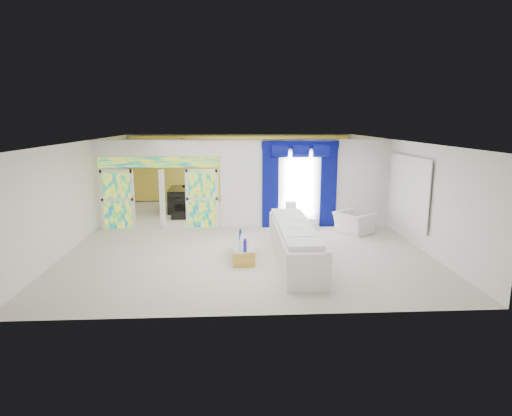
{
  "coord_description": "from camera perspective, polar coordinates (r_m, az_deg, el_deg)",
  "views": [
    {
      "loc": [
        -0.38,
        -13.63,
        3.64
      ],
      "look_at": [
        0.3,
        -1.2,
        1.1
      ],
      "focal_mm": 30.39,
      "sensor_mm": 36.0,
      "label": 1
    }
  ],
  "objects": [
    {
      "name": "blue_drape_right",
      "position": [
        15.03,
        9.52,
        2.81
      ],
      "size": [
        0.55,
        0.1,
        2.8
      ],
      "primitive_type": "cube",
      "color": "#04094D",
      "rests_on": "ground"
    },
    {
      "name": "window_pane",
      "position": [
        14.87,
        5.73,
        3.01
      ],
      "size": [
        1.0,
        0.02,
        2.3
      ],
      "primitive_type": "cube",
      "color": "white",
      "rests_on": "dividing_wall"
    },
    {
      "name": "blue_pelmet",
      "position": [
        14.7,
        5.86,
        8.28
      ],
      "size": [
        2.6,
        0.12,
        0.25
      ],
      "primitive_type": "cube",
      "color": "#04094D",
      "rests_on": "dividing_wall"
    },
    {
      "name": "decanters",
      "position": [
        11.56,
        -1.82,
        -4.38
      ],
      "size": [
        0.2,
        1.29,
        0.25
      ],
      "color": "white",
      "rests_on": "coffee_table"
    },
    {
      "name": "gold_curtains",
      "position": [
        19.65,
        -2.01,
        5.28
      ],
      "size": [
        9.7,
        0.12,
        2.9
      ],
      "primitive_type": "cube",
      "color": "gold",
      "rests_on": "ground"
    },
    {
      "name": "white_sofa",
      "position": [
        11.48,
        5.13,
        -4.78
      ],
      "size": [
        0.99,
        4.48,
        0.85
      ],
      "primitive_type": "cube",
      "rotation": [
        0.0,
        0.0,
        -0.01
      ],
      "color": "white",
      "rests_on": "ground"
    },
    {
      "name": "wall_mirror",
      "position": [
        13.86,
        19.49,
        2.2
      ],
      "size": [
        0.04,
        2.7,
        1.9
      ],
      "primitive_type": "cube",
      "color": "white",
      "rests_on": "ground"
    },
    {
      "name": "dividing_wall",
      "position": [
        15.0,
        6.62,
        3.26
      ],
      "size": [
        5.7,
        0.18,
        3.0
      ],
      "primitive_type": "cube",
      "color": "white",
      "rests_on": "ground"
    },
    {
      "name": "tv_console",
      "position": [
        16.96,
        -17.49,
        -0.11
      ],
      "size": [
        0.55,
        0.51,
        0.74
      ],
      "primitive_type": "cube",
      "rotation": [
        0.0,
        0.0,
        -0.1
      ],
      "color": "tan",
      "rests_on": "ground"
    },
    {
      "name": "blue_drape_left",
      "position": [
        14.73,
        1.89,
        2.78
      ],
      "size": [
        0.55,
        0.1,
        2.8
      ],
      "primitive_type": "cube",
      "color": "#04094D",
      "rests_on": "ground"
    },
    {
      "name": "piano_bench",
      "position": [
        16.41,
        -9.62,
        -0.95
      ],
      "size": [
        0.84,
        0.35,
        0.28
      ],
      "primitive_type": "cube",
      "rotation": [
        0.0,
        0.0,
        0.03
      ],
      "color": "black",
      "rests_on": "ground"
    },
    {
      "name": "stained_panel_right",
      "position": [
        14.9,
        -7.1,
        1.24
      ],
      "size": [
        0.95,
        0.04,
        2.0
      ],
      "primitive_type": "cube",
      "color": "#994C3F",
      "rests_on": "ground"
    },
    {
      "name": "armchair",
      "position": [
        14.47,
        12.71,
        -1.9
      ],
      "size": [
        1.38,
        1.42,
        0.7
      ],
      "primitive_type": "imported",
      "rotation": [
        0.0,
        0.0,
        2.16
      ],
      "color": "white",
      "rests_on": "ground"
    },
    {
      "name": "dividing_header",
      "position": [
        14.86,
        -12.81,
        7.72
      ],
      "size": [
        4.3,
        0.18,
        0.55
      ],
      "primitive_type": "cube",
      "color": "white",
      "rests_on": "dividing_wall"
    },
    {
      "name": "chandelier",
      "position": [
        17.16,
        -9.65,
        8.07
      ],
      "size": [
        0.6,
        0.6,
        0.6
      ],
      "primitive_type": "sphere",
      "color": "gold",
      "rests_on": "ceiling"
    },
    {
      "name": "table_lamp",
      "position": [
        14.6,
        4.6,
        -0.27
      ],
      "size": [
        0.36,
        0.36,
        0.58
      ],
      "primitive_type": "cylinder",
      "color": "white",
      "rests_on": "console_table"
    },
    {
      "name": "coffee_table",
      "position": [
        11.72,
        -1.68,
        -5.59
      ],
      "size": [
        0.58,
        1.71,
        0.38
      ],
      "primitive_type": "cube",
      "rotation": [
        0.0,
        0.0,
        -0.01
      ],
      "color": "gold",
      "rests_on": "ground"
    },
    {
      "name": "floor",
      "position": [
        14.11,
        -1.49,
        -3.42
      ],
      "size": [
        12.0,
        12.0,
        0.0
      ],
      "primitive_type": "plane",
      "color": "#B7AF9E",
      "rests_on": "ground"
    },
    {
      "name": "stained_panel_left",
      "position": [
        15.37,
        -17.77,
        1.09
      ],
      "size": [
        0.95,
        0.04,
        2.0
      ],
      "primitive_type": "cube",
      "color": "#994C3F",
      "rests_on": "ground"
    },
    {
      "name": "console_table",
      "position": [
        14.74,
        5.72,
        -2.07
      ],
      "size": [
        1.15,
        0.47,
        0.37
      ],
      "primitive_type": "cube",
      "rotation": [
        0.0,
        0.0,
        0.11
      ],
      "color": "white",
      "rests_on": "ground"
    },
    {
      "name": "stained_transom",
      "position": [
        14.9,
        -12.73,
        5.9
      ],
      "size": [
        4.0,
        0.05,
        0.35
      ],
      "primitive_type": "cube",
      "color": "#994C3F",
      "rests_on": "dividing_header"
    },
    {
      "name": "grand_piano",
      "position": [
        17.9,
        -9.09,
        1.16
      ],
      "size": [
        1.44,
        1.85,
        0.92
      ],
      "primitive_type": "cube",
      "rotation": [
        0.0,
        0.0,
        0.03
      ],
      "color": "black",
      "rests_on": "ground"
    }
  ]
}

